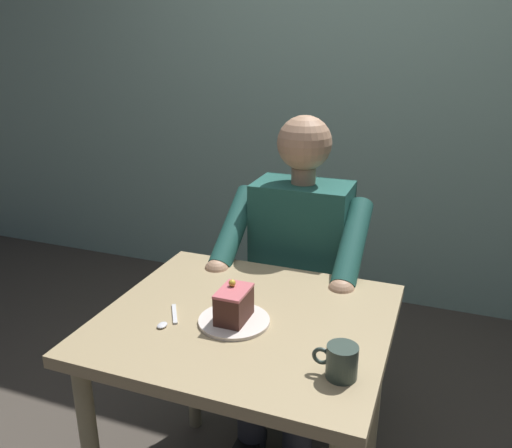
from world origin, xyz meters
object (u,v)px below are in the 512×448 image
(dining_table, at_px, (246,349))
(chair, at_px, (306,293))
(seated_person, at_px, (295,277))
(coffee_cup, at_px, (341,361))
(cake_slice, at_px, (234,304))
(dessert_spoon, at_px, (168,320))

(dining_table, bearing_deg, chair, -90.00)
(chair, relative_size, seated_person, 0.72)
(chair, bearing_deg, coffee_cup, 110.26)
(chair, bearing_deg, cake_slice, 88.53)
(seated_person, height_order, cake_slice, seated_person)
(dining_table, distance_m, cake_slice, 0.17)
(cake_slice, relative_size, coffee_cup, 1.05)
(dining_table, bearing_deg, seated_person, -90.00)
(chair, xyz_separation_m, coffee_cup, (-0.32, 0.86, 0.30))
(coffee_cup, relative_size, dessert_spoon, 0.80)
(chair, xyz_separation_m, dessert_spoon, (0.20, 0.78, 0.26))
(seated_person, bearing_deg, cake_slice, 88.07)
(dining_table, relative_size, chair, 0.92)
(coffee_cup, distance_m, dessert_spoon, 0.52)
(chair, height_order, dessert_spoon, chair)
(chair, distance_m, dessert_spoon, 0.84)
(dining_table, relative_size, seated_person, 0.66)
(seated_person, relative_size, cake_slice, 10.58)
(dessert_spoon, bearing_deg, dining_table, -152.63)
(dining_table, relative_size, coffee_cup, 7.38)
(chair, height_order, coffee_cup, chair)
(dining_table, bearing_deg, cake_slice, 65.76)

